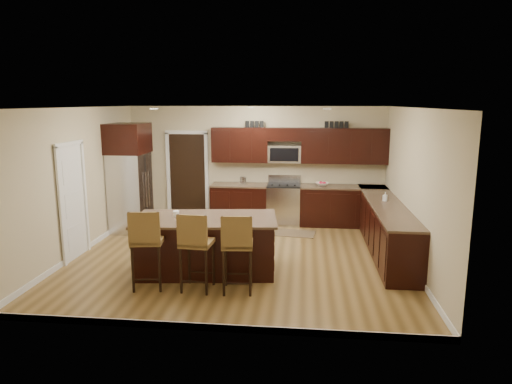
# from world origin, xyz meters

# --- Properties ---
(floor) EXTENTS (6.00, 6.00, 0.00)m
(floor) POSITION_xyz_m (0.00, 0.00, 0.00)
(floor) COLOR olive
(floor) RESTS_ON ground
(ceiling) EXTENTS (6.00, 6.00, 0.00)m
(ceiling) POSITION_xyz_m (0.00, 0.00, 2.70)
(ceiling) COLOR silver
(ceiling) RESTS_ON wall_back
(wall_back) EXTENTS (6.00, 0.00, 6.00)m
(wall_back) POSITION_xyz_m (0.00, 2.75, 1.35)
(wall_back) COLOR #C2B38C
(wall_back) RESTS_ON floor
(wall_left) EXTENTS (0.00, 5.50, 5.50)m
(wall_left) POSITION_xyz_m (-3.00, 0.00, 1.35)
(wall_left) COLOR #C2B38C
(wall_left) RESTS_ON floor
(wall_right) EXTENTS (0.00, 5.50, 5.50)m
(wall_right) POSITION_xyz_m (3.00, 0.00, 1.35)
(wall_right) COLOR #C2B38C
(wall_right) RESTS_ON floor
(base_cabinets) EXTENTS (4.02, 3.96, 0.92)m
(base_cabinets) POSITION_xyz_m (1.90, 1.45, 0.46)
(base_cabinets) COLOR black
(base_cabinets) RESTS_ON floor
(upper_cabinets) EXTENTS (4.00, 0.33, 0.80)m
(upper_cabinets) POSITION_xyz_m (1.04, 2.58, 1.84)
(upper_cabinets) COLOR black
(upper_cabinets) RESTS_ON wall_back
(range) EXTENTS (0.76, 0.64, 1.11)m
(range) POSITION_xyz_m (0.68, 2.45, 0.47)
(range) COLOR silver
(range) RESTS_ON floor
(microwave) EXTENTS (0.76, 0.31, 0.40)m
(microwave) POSITION_xyz_m (0.68, 2.60, 1.62)
(microwave) COLOR silver
(microwave) RESTS_ON upper_cabinets
(doorway) EXTENTS (0.85, 0.03, 2.06)m
(doorway) POSITION_xyz_m (-1.65, 2.73, 1.03)
(doorway) COLOR black
(doorway) RESTS_ON floor
(pantry_door) EXTENTS (0.03, 0.80, 2.04)m
(pantry_door) POSITION_xyz_m (-2.98, -0.30, 1.02)
(pantry_door) COLOR white
(pantry_door) RESTS_ON floor
(letter_decor) EXTENTS (2.20, 0.03, 0.15)m
(letter_decor) POSITION_xyz_m (0.90, 2.58, 2.29)
(letter_decor) COLOR black
(letter_decor) RESTS_ON upper_cabinets
(island) EXTENTS (2.43, 1.46, 0.92)m
(island) POSITION_xyz_m (-0.46, -0.70, 0.43)
(island) COLOR black
(island) RESTS_ON floor
(stool_left) EXTENTS (0.52, 0.52, 1.23)m
(stool_left) POSITION_xyz_m (-1.18, -1.56, 0.77)
(stool_left) COLOR brown
(stool_left) RESTS_ON floor
(stool_mid) EXTENTS (0.48, 0.48, 1.21)m
(stool_mid) POSITION_xyz_m (-0.44, -1.56, 0.75)
(stool_mid) COLOR brown
(stool_mid) RESTS_ON floor
(stool_right) EXTENTS (0.49, 0.49, 1.21)m
(stool_right) POSITION_xyz_m (0.19, -1.56, 0.75)
(stool_right) COLOR brown
(stool_right) RESTS_ON floor
(refrigerator) EXTENTS (0.79, 0.92, 2.35)m
(refrigerator) POSITION_xyz_m (-2.62, 1.52, 1.21)
(refrigerator) COLOR silver
(refrigerator) RESTS_ON floor
(floor_mat) EXTENTS (0.94, 0.69, 0.01)m
(floor_mat) POSITION_xyz_m (0.96, 1.66, 0.01)
(floor_mat) COLOR brown
(floor_mat) RESTS_ON floor
(fruit_bowl) EXTENTS (0.31, 0.31, 0.07)m
(fruit_bowl) POSITION_xyz_m (1.55, 2.45, 0.96)
(fruit_bowl) COLOR silver
(fruit_bowl) RESTS_ON base_cabinets
(soap_bottle) EXTENTS (0.10, 0.10, 0.17)m
(soap_bottle) POSITION_xyz_m (2.70, 0.93, 1.01)
(soap_bottle) COLOR #B2B2B2
(soap_bottle) RESTS_ON base_cabinets
(canister_tall) EXTENTS (0.12, 0.12, 0.18)m
(canister_tall) POSITION_xyz_m (-0.28, 2.45, 1.01)
(canister_tall) COLOR silver
(canister_tall) RESTS_ON base_cabinets
(canister_short) EXTENTS (0.11, 0.11, 0.16)m
(canister_short) POSITION_xyz_m (-0.25, 2.45, 1.00)
(canister_short) COLOR silver
(canister_short) RESTS_ON base_cabinets
(island_jar) EXTENTS (0.10, 0.10, 0.10)m
(island_jar) POSITION_xyz_m (-0.96, -0.70, 0.97)
(island_jar) COLOR white
(island_jar) RESTS_ON island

